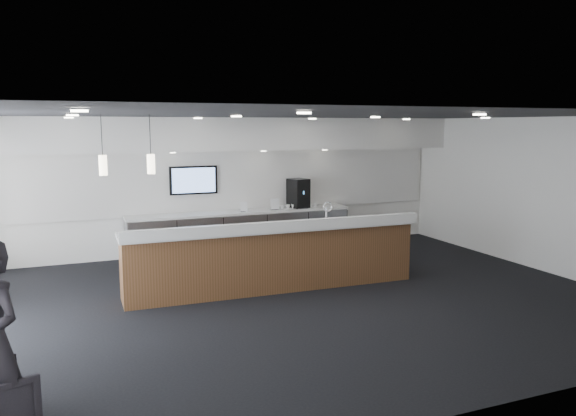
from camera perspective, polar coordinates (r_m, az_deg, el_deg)
name	(u,v)px	position (r m, az deg, el deg)	size (l,w,h in m)	color
ground	(308,298)	(9.41, 2.09, -9.16)	(10.00, 10.00, 0.00)	black
ceiling	(309,115)	(8.97, 2.20, 9.44)	(10.00, 8.00, 0.02)	black
back_wall	(236,185)	(12.79, -5.28, 2.36)	(10.00, 0.02, 3.00)	white
right_wall	(542,195)	(12.01, 24.43, 1.26)	(0.02, 8.00, 3.00)	white
soffit_bulkhead	(242,134)	(12.29, -4.73, 7.50)	(10.00, 0.90, 0.70)	white
alcove_panel	(237,181)	(12.75, -5.24, 2.80)	(9.80, 0.06, 1.40)	white
back_credenza	(242,232)	(12.60, -4.73, -2.42)	(5.06, 0.66, 0.95)	gray
wall_tv	(194,180)	(12.43, -9.58, 2.80)	(1.05, 0.08, 0.62)	black
pendant_left	(149,163)	(9.08, -13.97, 4.45)	(0.12, 0.12, 0.30)	#F9E9C2
pendant_right	(102,164)	(9.01, -18.39, 4.24)	(0.12, 0.12, 0.30)	#F9E9C2
ceiling_can_lights	(309,117)	(8.97, 2.19, 9.25)	(7.00, 5.00, 0.02)	white
service_counter	(273,256)	(9.80, -1.51, -4.95)	(5.20, 0.97, 1.49)	#52341B
coffee_machine	(298,193)	(12.96, 1.05, 1.51)	(0.47, 0.55, 0.67)	black
info_sign_left	(244,207)	(12.38, -4.50, 0.11)	(0.16, 0.02, 0.22)	white
info_sign_right	(275,204)	(12.64, -1.35, 0.41)	(0.19, 0.02, 0.26)	white
cup_0	(316,205)	(13.09, 2.82, 0.31)	(0.10, 0.10, 0.09)	white
cup_1	(310,205)	(13.03, 2.27, 0.28)	(0.10, 0.10, 0.09)	white
cup_2	(305,206)	(12.98, 1.70, 0.24)	(0.10, 0.10, 0.09)	white
cup_3	(299,206)	(12.92, 1.14, 0.21)	(0.10, 0.10, 0.09)	white
cup_4	(294,206)	(12.87, 0.56, 0.18)	(0.10, 0.10, 0.09)	white
cup_5	(288,207)	(12.81, -0.01, 0.14)	(0.10, 0.10, 0.09)	white
cup_6	(282,207)	(12.76, -0.60, 0.11)	(0.10, 0.10, 0.09)	white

